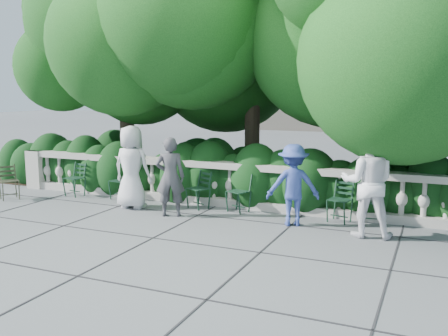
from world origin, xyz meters
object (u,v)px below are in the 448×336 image
at_px(chair_c, 193,209).
at_px(person_woman_grey, 170,177).
at_px(chair_f, 371,226).
at_px(chair_a, 70,197).
at_px(person_older_blue, 293,185).
at_px(chair_e, 234,213).
at_px(person_businessman, 132,167).
at_px(chair_d, 336,223).
at_px(person_casual_man, 368,183).
at_px(chair_weathered, 12,200).
at_px(chair_b, 117,200).

xyz_separation_m(chair_c, person_woman_grey, (-0.17, -0.69, 0.82)).
bearing_deg(chair_f, chair_a, 176.02).
bearing_deg(chair_a, person_woman_grey, -2.57).
relative_size(chair_c, person_older_blue, 0.53).
relative_size(chair_e, person_businessman, 0.46).
bearing_deg(chair_d, person_casual_man, -30.56).
distance_m(chair_c, person_casual_man, 3.91).
xyz_separation_m(chair_c, chair_e, (0.94, 0.06, 0.00)).
height_order(chair_d, chair_weathered, same).
xyz_separation_m(chair_e, chair_weathered, (-5.32, -0.96, 0.00)).
height_order(chair_c, chair_e, same).
distance_m(chair_f, chair_weathered, 8.20).
distance_m(chair_f, person_casual_man, 1.19).
distance_m(chair_a, chair_c, 3.36).
bearing_deg(person_businessman, chair_c, -163.70).
height_order(chair_a, person_woman_grey, person_woman_grey).
distance_m(person_businessman, person_casual_man, 5.05).
height_order(chair_e, person_woman_grey, person_woman_grey).
xyz_separation_m(chair_b, chair_c, (2.10, -0.11, 0.00)).
bearing_deg(chair_weathered, person_businessman, -48.65).
bearing_deg(chair_weathered, chair_c, -46.38).
bearing_deg(chair_a, chair_e, 10.19).
xyz_separation_m(chair_b, person_woman_grey, (1.93, -0.80, 0.82)).
xyz_separation_m(chair_c, chair_d, (3.09, 0.08, 0.00)).
distance_m(chair_c, person_businessman, 1.64).
height_order(chair_weathered, person_casual_man, person_casual_man).
height_order(chair_a, chair_weathered, same).
height_order(chair_b, person_woman_grey, person_woman_grey).
xyz_separation_m(chair_f, person_woman_grey, (-3.93, -0.82, 0.82)).
bearing_deg(chair_c, chair_b, -158.68).
distance_m(chair_d, person_casual_man, 1.33).
height_order(chair_f, person_older_blue, person_older_blue).
bearing_deg(person_older_blue, chair_d, -171.45).
xyz_separation_m(chair_e, person_businessman, (-2.24, -0.45, 0.91)).
distance_m(chair_b, person_casual_man, 5.96).
height_order(chair_b, chair_weathered, same).
bearing_deg(chair_e, chair_f, 21.42).
distance_m(chair_f, person_woman_grey, 4.10).
bearing_deg(person_older_blue, chair_b, -28.12).
bearing_deg(chair_b, chair_c, 2.36).
bearing_deg(chair_c, person_casual_man, 15.83).
xyz_separation_m(chair_e, person_casual_man, (2.81, -0.61, 0.97)).
distance_m(chair_b, person_businessman, 1.31).
bearing_deg(chair_b, chair_d, 5.01).
bearing_deg(chair_f, chair_weathered, -178.07).
relative_size(chair_b, chair_e, 1.00).
height_order(chair_a, chair_c, same).
distance_m(chair_d, chair_f, 0.67).
bearing_deg(person_woman_grey, chair_e, -171.02).
height_order(chair_d, chair_f, same).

